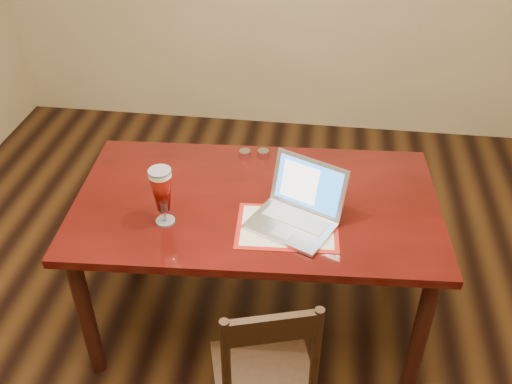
# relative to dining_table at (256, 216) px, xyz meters

# --- Properties ---
(ground) EXTENTS (5.00, 5.00, 0.00)m
(ground) POSITION_rel_dining_table_xyz_m (-0.08, -0.29, -0.72)
(ground) COLOR black
(ground) RESTS_ON ground
(room_shell) EXTENTS (4.51, 5.01, 2.71)m
(room_shell) POSITION_rel_dining_table_xyz_m (-0.08, -0.29, 1.04)
(room_shell) COLOR tan
(room_shell) RESTS_ON ground
(dining_table) EXTENTS (1.79, 1.08, 1.09)m
(dining_table) POSITION_rel_dining_table_xyz_m (0.00, 0.00, 0.00)
(dining_table) COLOR #4E0C0A
(dining_table) RESTS_ON ground
(dining_chair) EXTENTS (0.51, 0.49, 0.97)m
(dining_chair) POSITION_rel_dining_table_xyz_m (0.14, -0.72, -0.27)
(dining_chair) COLOR black
(dining_chair) RESTS_ON ground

